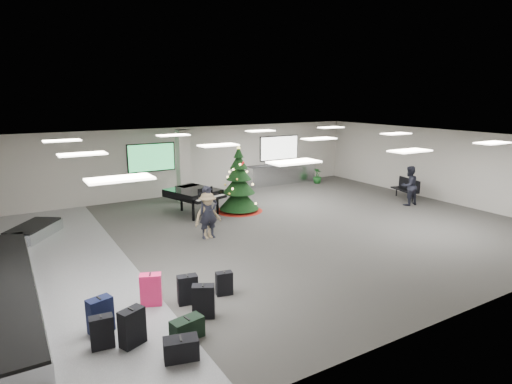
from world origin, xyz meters
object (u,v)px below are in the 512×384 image
traveler_bench (409,186)px  pink_suitcase (151,290)px  baggage_carousel (17,273)px  potted_plant_right (317,176)px  bench (406,187)px  traveler_b (208,215)px  grand_piano (194,194)px  traveler_a (208,212)px  potted_plant_left (239,183)px  christmas_tree (239,188)px  service_counter (282,174)px

traveler_bench → pink_suitcase: bearing=17.2°
baggage_carousel → potted_plant_right: (14.54, 5.84, 0.20)m
bench → baggage_carousel: bearing=-163.0°
pink_suitcase → traveler_b: traveler_b is taller
grand_piano → traveler_a: size_ratio=1.39×
traveler_a → traveler_bench: 9.27m
baggage_carousel → traveler_bench: bearing=0.4°
bench → potted_plant_left: size_ratio=1.80×
grand_piano → traveler_bench: traveler_bench is taller
christmas_tree → bench: size_ratio=1.79×
service_counter → potted_plant_left: bearing=-171.7°
traveler_b → potted_plant_right: 10.36m
grand_piano → potted_plant_right: (8.14, 2.33, -0.43)m
service_counter → traveler_a: 9.47m
christmas_tree → potted_plant_right: 6.98m
baggage_carousel → christmas_tree: size_ratio=3.52×
baggage_carousel → pink_suitcase: 3.98m
potted_plant_left → pink_suitcase: bearing=-128.3°
traveler_a → potted_plant_right: (8.88, 5.28, -0.47)m
grand_piano → service_counter: bearing=8.9°
christmas_tree → potted_plant_left: 3.76m
traveler_bench → traveler_b: bearing=0.1°
pink_suitcase → traveler_bench: 12.77m
christmas_tree → bench: bearing=-15.0°
pink_suitcase → christmas_tree: (5.61, 6.09, 0.57)m
service_counter → grand_piano: bearing=-153.5°
baggage_carousel → potted_plant_left: (9.95, 6.31, 0.22)m
christmas_tree → traveler_a: christmas_tree is taller
service_counter → pink_suitcase: service_counter is taller
baggage_carousel → traveler_bench: 14.93m
service_counter → traveler_bench: (2.08, -6.62, 0.31)m
baggage_carousel → service_counter: 14.50m
baggage_carousel → traveler_bench: traveler_bench is taller
bench → service_counter: bearing=130.8°
potted_plant_left → traveler_b: bearing=-126.9°
baggage_carousel → traveler_bench: (14.92, 0.11, 0.64)m
grand_piano → bench: (9.43, -2.53, -0.32)m
traveler_b → bench: bearing=-7.5°
christmas_tree → traveler_b: bearing=-135.7°
pink_suitcase → potted_plant_left: size_ratio=0.89×
baggage_carousel → bench: bench is taller
traveler_a → potted_plant_left: 7.18m
traveler_a → grand_piano: bearing=75.7°
traveler_a → traveler_b: traveler_a is taller
service_counter → traveler_a: traveler_a is taller
traveler_a → bench: bearing=2.0°
traveler_bench → potted_plant_right: traveler_bench is taller
service_counter → traveler_a: size_ratio=2.29×
baggage_carousel → traveler_a: traveler_a is taller
service_counter → pink_suitcase: (-10.29, -9.78, -0.18)m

